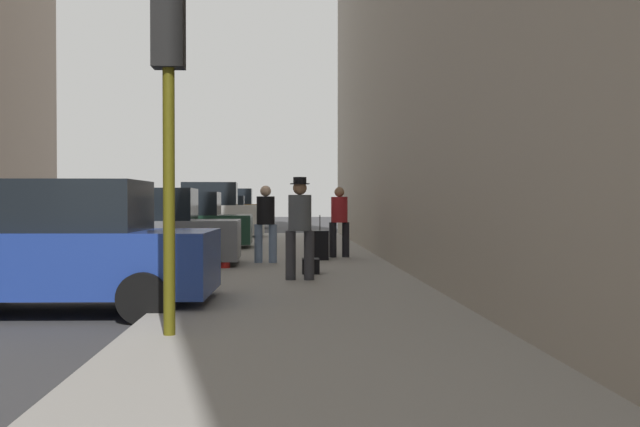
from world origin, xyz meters
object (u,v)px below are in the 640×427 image
Objects in this scene: duffel_bag at (311,266)px; parked_white_van at (206,214)px; parked_blue_sedan at (60,250)px; pedestrian_in_red_jacket at (339,218)px; pedestrian_in_jeans at (266,220)px; pedestrian_with_beanie at (300,223)px; parked_silver_sedan at (221,215)px; rolling_suitcase at (320,245)px; parked_bronze_suv at (231,210)px; fire_hydrant at (225,251)px; parked_dark_green_sedan at (182,224)px; traffic_light at (169,77)px; parked_gray_coupe at (143,232)px.

parked_white_van is at bearing 103.72° from duffel_bag.
parked_blue_sedan is 2.49× the size of pedestrian_in_red_jacket.
parked_blue_sedan is at bearing -113.33° from pedestrian_in_jeans.
parked_silver_sedan is at bearing 98.44° from pedestrian_with_beanie.
parked_white_van reaches higher than rolling_suitcase.
parked_bronze_suv is 27.58m from duffel_bag.
pedestrian_with_beanie is (1.49, -2.35, 0.64)m from fire_hydrant.
parked_dark_green_sedan is 9.50m from pedestrian_with_beanie.
parked_white_van is at bearing 90.00° from parked_blue_sedan.
fire_hydrant reaches higher than duffel_bag.
parked_bronze_suv reaches higher than pedestrian_in_red_jacket.
parked_bronze_suv is 10.51× the size of duffel_bag.
parked_bronze_suv is at bearing 90.00° from parked_blue_sedan.
parked_bronze_suv is at bearing 95.98° from pedestrian_in_jeans.
parked_silver_sedan is (0.00, 24.71, 0.00)m from parked_blue_sedan.
parked_white_van is 12.93m from parked_bronze_suv.
pedestrian_with_beanie is (1.44, 5.01, -1.62)m from traffic_light.
parked_bronze_suv is (-0.00, 19.55, 0.18)m from parked_dark_green_sedan.
parked_gray_coupe is at bearing 136.69° from pedestrian_with_beanie.
fire_hydrant is at bearing -124.46° from pedestrian_in_jeans.
parked_silver_sedan is 19.91m from fire_hydrant.
pedestrian_in_jeans reaches higher than duffel_bag.
parked_white_van is (-0.00, 6.62, 0.18)m from parked_dark_green_sedan.
parked_bronze_suv is at bearing 97.33° from duffel_bag.
pedestrian_in_jeans is (0.81, 1.18, 0.61)m from fire_hydrant.
pedestrian_in_jeans is 3.89× the size of duffel_bag.
rolling_suitcase is (3.86, 6.86, -0.36)m from parked_blue_sedan.
parked_bronze_suv is at bearing 100.54° from pedestrian_in_red_jacket.
parked_bronze_suv reaches higher than duffel_bag.
parked_white_van is 12.29m from pedestrian_in_jeans.
parked_bronze_suv is 23.86m from pedestrian_in_red_jacket.
parked_blue_sedan is 9.66× the size of duffel_bag.
parked_blue_sedan and parked_gray_coupe have the same top height.
parked_dark_green_sedan is 2.47× the size of pedestrian_in_jeans.
traffic_light is at bearing -106.00° from pedestrian_with_beanie.
pedestrian_in_jeans is 2.70m from duffel_bag.
parked_blue_sedan is 24.71m from parked_silver_sedan.
parked_blue_sedan is at bearing 126.75° from traffic_light.
parked_white_van is 4.47× the size of rolling_suitcase.
parked_dark_green_sedan is at bearing 114.30° from duffel_bag.
pedestrian_in_red_jacket reaches higher than parked_blue_sedan.
duffel_bag is at bearing -102.29° from pedestrian_in_red_jacket.
parked_gray_coupe is 5.81m from parked_dark_green_sedan.
pedestrian_in_red_jacket is at bearing -79.46° from parked_bronze_suv.
parked_silver_sedan is 21.36m from duffel_bag.
parked_white_van is 15.87m from pedestrian_with_beanie.
parked_blue_sedan is at bearing -90.00° from parked_silver_sedan.
duffel_bag is at bearing -96.00° from rolling_suitcase.
parked_dark_green_sedan is at bearing 90.00° from parked_gray_coupe.
parked_white_van reaches higher than duffel_bag.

